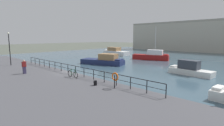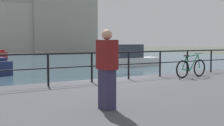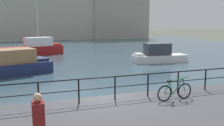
{
  "view_description": "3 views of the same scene",
  "coord_description": "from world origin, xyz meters",
  "px_view_note": "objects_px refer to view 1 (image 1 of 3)",
  "views": [
    {
      "loc": [
        18.97,
        -12.23,
        5.2
      ],
      "look_at": [
        2.78,
        4.5,
        1.73
      ],
      "focal_mm": 28.08,
      "sensor_mm": 36.0,
      "label": 1
    },
    {
      "loc": [
        -6.43,
        -9.87,
        2.2
      ],
      "look_at": [
        2.11,
        3.18,
        1.12
      ],
      "focal_mm": 47.27,
      "sensor_mm": 36.0,
      "label": 2
    },
    {
      "loc": [
        -3.37,
        -10.74,
        4.16
      ],
      "look_at": [
        2.32,
        5.37,
        1.4
      ],
      "focal_mm": 39.86,
      "sensor_mm": 36.0,
      "label": 3
    }
  ],
  "objects_px": {
    "moored_green_narrowboat": "(104,60)",
    "parked_bicycle": "(73,74)",
    "life_ring_stand": "(115,77)",
    "quay_lamp_post": "(9,45)",
    "moored_small_launch": "(152,56)",
    "moored_cabin_cruiser": "(115,52)",
    "standing_person": "(24,67)",
    "moored_white_yacht": "(190,69)",
    "mooring_bollard": "(95,83)"
  },
  "relations": [
    {
      "from": "moored_small_launch",
      "to": "quay_lamp_post",
      "type": "relative_size",
      "value": 1.63
    },
    {
      "from": "moored_white_yacht",
      "to": "mooring_bollard",
      "type": "bearing_deg",
      "value": 82.25
    },
    {
      "from": "parked_bicycle",
      "to": "moored_small_launch",
      "type": "bearing_deg",
      "value": 99.26
    },
    {
      "from": "moored_small_launch",
      "to": "life_ring_stand",
      "type": "relative_size",
      "value": 5.96
    },
    {
      "from": "moored_green_narrowboat",
      "to": "standing_person",
      "type": "xyz_separation_m",
      "value": [
        2.01,
        -15.2,
        0.89
      ]
    },
    {
      "from": "moored_small_launch",
      "to": "parked_bicycle",
      "type": "bearing_deg",
      "value": -97.52
    },
    {
      "from": "moored_green_narrowboat",
      "to": "moored_cabin_cruiser",
      "type": "height_order",
      "value": "moored_cabin_cruiser"
    },
    {
      "from": "quay_lamp_post",
      "to": "standing_person",
      "type": "height_order",
      "value": "quay_lamp_post"
    },
    {
      "from": "life_ring_stand",
      "to": "moored_green_narrowboat",
      "type": "bearing_deg",
      "value": 139.5
    },
    {
      "from": "moored_white_yacht",
      "to": "moored_green_narrowboat",
      "type": "bearing_deg",
      "value": 11.68
    },
    {
      "from": "moored_green_narrowboat",
      "to": "parked_bicycle",
      "type": "xyz_separation_m",
      "value": [
        7.9,
        -12.24,
        0.41
      ]
    },
    {
      "from": "quay_lamp_post",
      "to": "mooring_bollard",
      "type": "bearing_deg",
      "value": 5.28
    },
    {
      "from": "moored_small_launch",
      "to": "standing_person",
      "type": "relative_size",
      "value": 4.93
    },
    {
      "from": "moored_green_narrowboat",
      "to": "moored_white_yacht",
      "type": "distance_m",
      "value": 15.39
    },
    {
      "from": "moored_cabin_cruiser",
      "to": "life_ring_stand",
      "type": "xyz_separation_m",
      "value": [
        24.64,
        -26.49,
        0.88
      ]
    },
    {
      "from": "parked_bicycle",
      "to": "mooring_bollard",
      "type": "xyz_separation_m",
      "value": [
        4.21,
        -0.36,
        -0.17
      ]
    },
    {
      "from": "moored_white_yacht",
      "to": "parked_bicycle",
      "type": "xyz_separation_m",
      "value": [
        -7.36,
        -14.17,
        0.42
      ]
    },
    {
      "from": "moored_green_narrowboat",
      "to": "standing_person",
      "type": "height_order",
      "value": "standing_person"
    },
    {
      "from": "moored_green_narrowboat",
      "to": "moored_small_launch",
      "type": "relative_size",
      "value": 1.05
    },
    {
      "from": "moored_white_yacht",
      "to": "moored_small_launch",
      "type": "bearing_deg",
      "value": -35.54
    },
    {
      "from": "moored_cabin_cruiser",
      "to": "moored_green_narrowboat",
      "type": "bearing_deg",
      "value": 129.54
    },
    {
      "from": "moored_small_launch",
      "to": "moored_cabin_cruiser",
      "type": "bearing_deg",
      "value": 151.88
    },
    {
      "from": "moored_green_narrowboat",
      "to": "mooring_bollard",
      "type": "height_order",
      "value": "moored_green_narrowboat"
    },
    {
      "from": "standing_person",
      "to": "parked_bicycle",
      "type": "bearing_deg",
      "value": -155.09
    },
    {
      "from": "mooring_bollard",
      "to": "moored_green_narrowboat",
      "type": "bearing_deg",
      "value": 133.9
    },
    {
      "from": "life_ring_stand",
      "to": "quay_lamp_post",
      "type": "relative_size",
      "value": 0.27
    },
    {
      "from": "moored_white_yacht",
      "to": "mooring_bollard",
      "type": "distance_m",
      "value": 14.86
    },
    {
      "from": "moored_small_launch",
      "to": "life_ring_stand",
      "type": "bearing_deg",
      "value": -84.41
    },
    {
      "from": "moored_green_narrowboat",
      "to": "quay_lamp_post",
      "type": "relative_size",
      "value": 1.7
    },
    {
      "from": "moored_green_narrowboat",
      "to": "moored_white_yacht",
      "type": "height_order",
      "value": "moored_green_narrowboat"
    },
    {
      "from": "moored_green_narrowboat",
      "to": "life_ring_stand",
      "type": "height_order",
      "value": "life_ring_stand"
    },
    {
      "from": "moored_green_narrowboat",
      "to": "moored_white_yacht",
      "type": "xyz_separation_m",
      "value": [
        15.27,
        1.93,
        -0.0
      ]
    },
    {
      "from": "moored_cabin_cruiser",
      "to": "parked_bicycle",
      "type": "height_order",
      "value": "moored_cabin_cruiser"
    },
    {
      "from": "mooring_bollard",
      "to": "life_ring_stand",
      "type": "xyz_separation_m",
      "value": [
        1.95,
        0.58,
        0.75
      ]
    },
    {
      "from": "life_ring_stand",
      "to": "standing_person",
      "type": "height_order",
      "value": "standing_person"
    },
    {
      "from": "moored_small_launch",
      "to": "parked_bicycle",
      "type": "relative_size",
      "value": 4.7
    },
    {
      "from": "moored_small_launch",
      "to": "parked_bicycle",
      "type": "xyz_separation_m",
      "value": [
        5.05,
        -24.59,
        0.3
      ]
    },
    {
      "from": "life_ring_stand",
      "to": "moored_white_yacht",
      "type": "bearing_deg",
      "value": 85.08
    },
    {
      "from": "moored_cabin_cruiser",
      "to": "quay_lamp_post",
      "type": "distance_m",
      "value": 29.26
    },
    {
      "from": "moored_green_narrowboat",
      "to": "moored_small_launch",
      "type": "xyz_separation_m",
      "value": [
        2.86,
        12.35,
        0.12
      ]
    },
    {
      "from": "moored_white_yacht",
      "to": "quay_lamp_post",
      "type": "relative_size",
      "value": 1.16
    },
    {
      "from": "moored_green_narrowboat",
      "to": "moored_cabin_cruiser",
      "type": "distance_m",
      "value": 17.93
    },
    {
      "from": "moored_green_narrowboat",
      "to": "parked_bicycle",
      "type": "bearing_deg",
      "value": -76.63
    },
    {
      "from": "moored_green_narrowboat",
      "to": "life_ring_stand",
      "type": "relative_size",
      "value": 6.25
    },
    {
      "from": "moored_small_launch",
      "to": "life_ring_stand",
      "type": "height_order",
      "value": "moored_small_launch"
    },
    {
      "from": "moored_white_yacht",
      "to": "life_ring_stand",
      "type": "relative_size",
      "value": 4.25
    },
    {
      "from": "parked_bicycle",
      "to": "moored_cabin_cruiser",
      "type": "bearing_deg",
      "value": 122.33
    },
    {
      "from": "moored_white_yacht",
      "to": "parked_bicycle",
      "type": "height_order",
      "value": "moored_white_yacht"
    },
    {
      "from": "moored_cabin_cruiser",
      "to": "parked_bicycle",
      "type": "relative_size",
      "value": 4.9
    },
    {
      "from": "parked_bicycle",
      "to": "life_ring_stand",
      "type": "xyz_separation_m",
      "value": [
        6.16,
        0.23,
        0.59
      ]
    }
  ]
}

